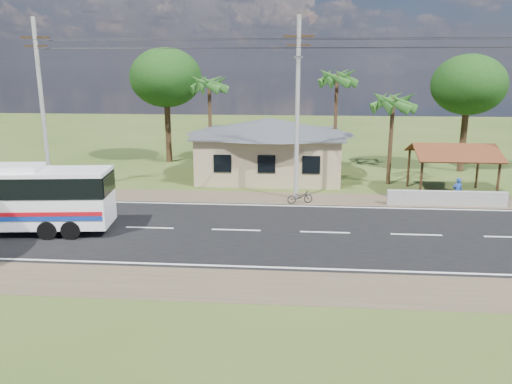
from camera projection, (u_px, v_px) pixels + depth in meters
ground at (236, 230)px, 25.41m from camera, size 120.00×120.00×0.00m
road at (236, 230)px, 25.41m from camera, size 120.00×16.00×0.03m
house at (270, 141)px, 37.23m from camera, size 12.40×10.00×5.00m
waiting_shed at (453, 153)px, 31.93m from camera, size 5.20×4.48×3.35m
concrete_barrier at (447, 198)px, 29.78m from camera, size 7.00×0.30×0.90m
utility_poles at (292, 106)px, 30.04m from camera, size 32.80×2.22×11.00m
palm_near at (393, 102)px, 33.88m from camera, size 2.80×2.80×6.70m
palm_mid at (337, 79)px, 38.14m from camera, size 2.80×2.80×8.20m
palm_far at (209, 84)px, 39.52m from camera, size 2.80×2.80×7.70m
tree_behind_house at (166, 78)px, 41.66m from camera, size 6.00×6.00×9.61m
tree_behind_shed at (469, 85)px, 37.97m from camera, size 5.60×5.60×9.02m
motorcycle at (300, 197)px, 30.27m from camera, size 1.67×0.99×0.83m
person at (457, 191)px, 29.97m from camera, size 0.62×0.42×1.63m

